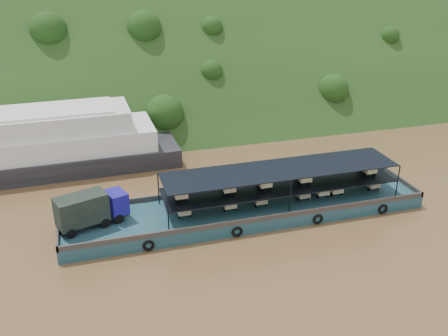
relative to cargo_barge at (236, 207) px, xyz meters
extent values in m
plane|color=brown|center=(2.16, 1.64, -1.09)|extent=(160.00, 160.00, 0.00)
cube|color=#1B3513|center=(2.16, 37.64, -1.09)|extent=(140.00, 39.60, 39.60)
cube|color=#133E45|center=(0.98, 0.00, -0.49)|extent=(35.00, 7.00, 1.20)
cube|color=#592D19|center=(0.98, 3.40, 0.36)|extent=(35.00, 0.20, 0.50)
cube|color=#592D19|center=(0.98, -3.40, 0.36)|extent=(35.00, 0.20, 0.50)
cube|color=#592D19|center=(18.38, 0.00, 0.36)|extent=(0.20, 7.00, 0.50)
cube|color=#592D19|center=(-16.42, 0.00, 0.36)|extent=(0.20, 7.00, 0.50)
torus|color=black|center=(-9.02, -3.55, -0.54)|extent=(1.06, 0.26, 1.06)
torus|color=black|center=(-1.02, -3.55, -0.54)|extent=(1.06, 0.26, 1.06)
torus|color=black|center=(6.98, -3.55, -0.54)|extent=(1.06, 0.26, 1.06)
torus|color=black|center=(13.98, -3.55, -0.54)|extent=(1.06, 0.26, 1.06)
cylinder|color=black|center=(-15.28, -1.46, 0.57)|extent=(0.96, 0.59, 0.91)
cylinder|color=black|center=(-15.89, 0.34, 0.57)|extent=(0.96, 0.59, 0.91)
cylinder|color=black|center=(-12.36, -0.48, 0.57)|extent=(0.96, 0.59, 0.91)
cylinder|color=black|center=(-12.96, 1.33, 0.57)|extent=(0.96, 0.59, 0.91)
cylinder|color=black|center=(-11.15, -0.07, 0.57)|extent=(0.96, 0.59, 0.91)
cylinder|color=black|center=(-11.76, 1.73, 0.57)|extent=(0.96, 0.59, 0.91)
cube|color=black|center=(-13.35, 0.19, 0.70)|extent=(6.48, 3.86, 0.18)
cube|color=navy|center=(-11.11, 0.95, 1.75)|extent=(2.16, 2.56, 2.00)
cube|color=black|center=(-10.38, 1.19, 2.11)|extent=(0.63, 1.74, 0.82)
cube|color=black|center=(-14.21, -0.10, 2.02)|extent=(4.82, 3.46, 2.54)
cube|color=black|center=(4.48, 0.00, 1.77)|extent=(23.00, 5.00, 0.12)
cube|color=black|center=(4.48, 0.00, 3.41)|extent=(23.00, 5.00, 0.08)
cylinder|color=black|center=(-7.02, -2.50, 1.76)|extent=(0.12, 0.12, 3.30)
cylinder|color=black|center=(-7.02, 2.50, 1.76)|extent=(0.12, 0.12, 3.30)
cylinder|color=black|center=(4.48, -2.50, 1.76)|extent=(0.12, 0.12, 3.30)
cylinder|color=black|center=(4.48, 2.50, 1.76)|extent=(0.12, 0.12, 3.30)
cylinder|color=black|center=(15.98, -2.50, 1.76)|extent=(0.12, 0.12, 3.30)
cylinder|color=black|center=(15.98, 2.50, 1.76)|extent=(0.12, 0.12, 3.30)
cylinder|color=black|center=(-5.25, 1.05, 0.37)|extent=(0.12, 0.52, 0.52)
cylinder|color=black|center=(-5.75, -0.75, 0.37)|extent=(0.14, 0.52, 0.52)
cylinder|color=black|center=(-4.75, -0.75, 0.37)|extent=(0.14, 0.52, 0.52)
cube|color=beige|center=(-5.25, -0.40, 0.71)|extent=(1.15, 1.50, 0.44)
cube|color=#AB0B16|center=(-5.25, 0.75, 0.89)|extent=(0.55, 0.80, 0.80)
cube|color=#AB0B16|center=(-5.25, 0.55, 1.39)|extent=(0.50, 0.10, 0.10)
cylinder|color=black|center=(-0.85, 1.05, 0.37)|extent=(0.12, 0.52, 0.52)
cylinder|color=black|center=(-1.35, -0.75, 0.37)|extent=(0.14, 0.52, 0.52)
cylinder|color=black|center=(-0.35, -0.75, 0.37)|extent=(0.14, 0.52, 0.52)
cube|color=#CEB691|center=(-0.85, -0.40, 0.71)|extent=(1.15, 1.50, 0.44)
cube|color=red|center=(-0.85, 0.75, 0.89)|extent=(0.55, 0.80, 0.80)
cube|color=red|center=(-0.85, 0.55, 1.39)|extent=(0.50, 0.10, 0.10)
cylinder|color=black|center=(2.25, 1.05, 0.37)|extent=(0.12, 0.52, 0.52)
cylinder|color=black|center=(1.75, -0.75, 0.37)|extent=(0.14, 0.52, 0.52)
cylinder|color=black|center=(2.75, -0.75, 0.37)|extent=(0.14, 0.52, 0.52)
cube|color=tan|center=(2.25, -0.40, 0.71)|extent=(1.15, 1.50, 0.44)
cube|color=#A90B12|center=(2.25, 0.75, 0.89)|extent=(0.55, 0.80, 0.80)
cube|color=#A90B12|center=(2.25, 0.55, 1.39)|extent=(0.50, 0.10, 0.10)
cylinder|color=black|center=(6.72, 1.05, 0.37)|extent=(0.12, 0.52, 0.52)
cylinder|color=black|center=(6.22, -0.75, 0.37)|extent=(0.14, 0.52, 0.52)
cylinder|color=black|center=(7.22, -0.75, 0.37)|extent=(0.14, 0.52, 0.52)
cube|color=tan|center=(6.72, -0.40, 0.71)|extent=(1.15, 1.50, 0.44)
cube|color=#B0220B|center=(6.72, 0.75, 0.89)|extent=(0.55, 0.80, 0.80)
cube|color=#B0220B|center=(6.72, 0.55, 1.39)|extent=(0.50, 0.10, 0.10)
cylinder|color=black|center=(10.31, 1.05, 0.37)|extent=(0.12, 0.52, 0.52)
cylinder|color=black|center=(9.81, -0.75, 0.37)|extent=(0.14, 0.52, 0.52)
cylinder|color=black|center=(10.81, -0.75, 0.37)|extent=(0.14, 0.52, 0.52)
cube|color=beige|center=(10.31, -0.40, 0.71)|extent=(1.15, 1.50, 0.44)
cube|color=red|center=(10.31, 0.75, 0.89)|extent=(0.55, 0.80, 0.80)
cube|color=red|center=(10.31, 0.55, 1.39)|extent=(0.50, 0.10, 0.10)
cylinder|color=black|center=(14.55, 1.05, 0.37)|extent=(0.12, 0.52, 0.52)
cylinder|color=black|center=(14.05, -0.75, 0.37)|extent=(0.14, 0.52, 0.52)
cylinder|color=black|center=(15.05, -0.75, 0.37)|extent=(0.14, 0.52, 0.52)
cube|color=tan|center=(14.55, -0.40, 0.71)|extent=(1.15, 1.50, 0.44)
cube|color=#B30B15|center=(14.55, 0.75, 0.89)|extent=(0.55, 0.80, 0.80)
cube|color=#B30B15|center=(14.55, 0.55, 1.39)|extent=(0.50, 0.10, 0.10)
cylinder|color=black|center=(8.79, 1.05, 0.37)|extent=(0.12, 0.52, 0.52)
cylinder|color=black|center=(8.29, -0.75, 0.37)|extent=(0.14, 0.52, 0.52)
cylinder|color=black|center=(9.29, -0.75, 0.37)|extent=(0.14, 0.52, 0.52)
cube|color=beige|center=(8.79, -0.40, 0.71)|extent=(1.15, 1.50, 0.44)
cube|color=red|center=(8.79, 0.75, 0.89)|extent=(0.55, 0.80, 0.80)
cube|color=red|center=(8.79, 0.55, 1.39)|extent=(0.50, 0.10, 0.10)
cylinder|color=black|center=(-5.46, 1.05, 2.09)|extent=(0.12, 0.52, 0.52)
cylinder|color=black|center=(-5.96, -0.75, 2.09)|extent=(0.14, 0.52, 0.52)
cylinder|color=black|center=(-4.96, -0.75, 2.09)|extent=(0.14, 0.52, 0.52)
cube|color=#CCB590|center=(-5.46, -0.40, 2.43)|extent=(1.15, 1.50, 0.44)
cube|color=#C0B488|center=(-5.46, 0.75, 2.61)|extent=(0.55, 0.80, 0.80)
cube|color=#C0B488|center=(-5.46, 0.55, 3.11)|extent=(0.50, 0.10, 0.10)
cylinder|color=black|center=(-0.94, 1.05, 2.09)|extent=(0.12, 0.52, 0.52)
cylinder|color=black|center=(-1.44, -0.75, 2.09)|extent=(0.14, 0.52, 0.52)
cylinder|color=black|center=(-0.44, -0.75, 2.09)|extent=(0.14, 0.52, 0.52)
cube|color=#C0B688|center=(-0.94, -0.40, 2.43)|extent=(1.15, 1.50, 0.44)
cube|color=#1B2CA4|center=(-0.94, 0.75, 2.61)|extent=(0.55, 0.80, 0.80)
cube|color=#1B2CA4|center=(-0.94, 0.55, 3.11)|extent=(0.50, 0.10, 0.10)
cylinder|color=black|center=(2.66, 1.05, 2.09)|extent=(0.12, 0.52, 0.52)
cylinder|color=black|center=(2.16, -0.75, 2.09)|extent=(0.14, 0.52, 0.52)
cylinder|color=black|center=(3.16, -0.75, 2.09)|extent=(0.14, 0.52, 0.52)
cube|color=beige|center=(2.66, -0.40, 2.43)|extent=(1.15, 1.50, 0.44)
cube|color=red|center=(2.66, 0.75, 2.61)|extent=(0.55, 0.80, 0.80)
cube|color=red|center=(2.66, 0.55, 3.11)|extent=(0.50, 0.10, 0.10)
cylinder|color=black|center=(6.73, 1.05, 2.09)|extent=(0.12, 0.52, 0.52)
cylinder|color=black|center=(6.23, -0.75, 2.09)|extent=(0.14, 0.52, 0.52)
cylinder|color=black|center=(7.23, -0.75, 2.09)|extent=(0.14, 0.52, 0.52)
cube|color=beige|center=(6.73, -0.40, 2.43)|extent=(1.15, 1.50, 0.44)
cube|color=beige|center=(6.73, 0.75, 2.61)|extent=(0.55, 0.80, 0.80)
cube|color=beige|center=(6.73, 0.55, 3.11)|extent=(0.50, 0.10, 0.10)
cylinder|color=black|center=(13.89, 1.05, 2.09)|extent=(0.12, 0.52, 0.52)
cylinder|color=black|center=(13.39, -0.75, 2.09)|extent=(0.14, 0.52, 0.52)
cylinder|color=black|center=(14.39, -0.75, 2.09)|extent=(0.14, 0.52, 0.52)
cube|color=beige|center=(13.89, -0.40, 2.43)|extent=(1.15, 1.50, 0.44)
cube|color=red|center=(13.89, 0.75, 2.61)|extent=(0.55, 0.80, 0.80)
cube|color=red|center=(13.89, 0.55, 3.11)|extent=(0.50, 0.10, 0.10)
cube|color=black|center=(-20.50, 17.19, -0.01)|extent=(35.95, 9.65, 2.15)
cube|color=white|center=(-20.50, 17.19, 2.31)|extent=(30.57, 8.65, 2.50)
cube|color=white|center=(-20.50, 17.19, 4.73)|extent=(25.18, 7.65, 2.33)
cube|color=white|center=(-20.50, 17.19, 6.02)|extent=(21.59, 6.68, 0.27)
camera|label=1|loc=(-13.07, -40.27, 23.06)|focal=40.00mm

